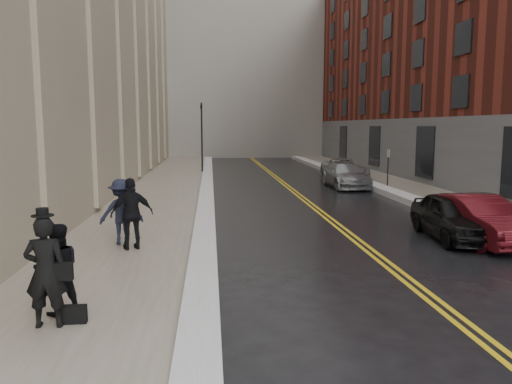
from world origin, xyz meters
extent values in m
plane|color=black|center=(0.00, 0.00, 0.00)|extent=(160.00, 160.00, 0.00)
cube|color=gray|center=(-4.50, 16.00, 0.07)|extent=(4.00, 64.00, 0.15)
cube|color=gray|center=(9.00, 16.00, 0.07)|extent=(3.00, 64.00, 0.15)
cube|color=gold|center=(2.38, 16.00, 0.00)|extent=(0.12, 64.00, 0.01)
cube|color=gold|center=(2.62, 16.00, 0.00)|extent=(0.12, 64.00, 0.01)
cube|color=white|center=(-2.20, 16.00, 0.13)|extent=(0.70, 60.80, 0.26)
cube|color=white|center=(7.15, 16.00, 0.15)|extent=(0.85, 60.80, 0.30)
cylinder|color=black|center=(-2.60, 30.00, 2.60)|extent=(0.12, 0.12, 5.20)
imported|color=black|center=(-2.60, 30.00, 4.60)|extent=(0.18, 0.15, 0.90)
cylinder|color=black|center=(7.90, 20.00, 1.10)|extent=(0.06, 0.06, 2.20)
cube|color=white|center=(7.90, 20.00, 2.00)|extent=(0.02, 0.35, 0.45)
imported|color=black|center=(5.58, 7.70, 0.71)|extent=(2.00, 4.31, 1.43)
imported|color=#490D13|center=(6.10, 7.22, 0.71)|extent=(1.81, 4.43, 1.43)
imported|color=#929599|center=(5.75, 20.98, 0.71)|extent=(2.05, 4.89, 1.41)
imported|color=#A4A7AC|center=(6.80, 24.98, 0.69)|extent=(2.33, 4.99, 1.38)
imported|color=black|center=(-4.75, 1.34, 1.10)|extent=(0.70, 0.47, 1.90)
imported|color=black|center=(-4.73, 1.92, 0.98)|extent=(0.98, 0.88, 1.66)
imported|color=black|center=(-4.54, 7.31, 1.09)|extent=(1.34, 0.96, 1.88)
imported|color=black|center=(-4.14, 6.67, 1.14)|extent=(1.25, 0.83, 1.97)
camera|label=1|loc=(-1.98, -7.02, 3.52)|focal=35.00mm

